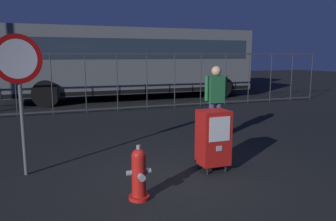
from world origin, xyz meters
TOP-DOWN VIEW (x-y plane):
  - ground_plane at (0.00, 0.00)m, footprint 60.00×60.00m
  - fire_hydrant at (-0.70, -0.36)m, footprint 0.33×0.31m
  - newspaper_box_primary at (0.75, 0.28)m, footprint 0.48×0.42m
  - stop_sign at (-2.16, 1.16)m, footprint 0.71×0.31m
  - pedestrian at (1.79, 2.10)m, footprint 0.55×0.22m
  - fence_barrier at (0.00, 6.74)m, footprint 18.03×0.04m
  - bus_near at (1.88, 9.74)m, footprint 10.51×2.83m
  - bus_far at (4.41, 13.48)m, footprint 10.65×3.37m

SIDE VIEW (x-z plane):
  - ground_plane at x=0.00m, z-range 0.00..0.00m
  - fire_hydrant at x=-0.70m, z-range -0.02..0.72m
  - newspaper_box_primary at x=0.75m, z-range 0.06..1.08m
  - pedestrian at x=1.79m, z-range 0.11..1.78m
  - fence_barrier at x=0.00m, z-range 0.02..2.02m
  - stop_sign at x=-2.16m, z-range 0.49..2.72m
  - bus_near at x=1.88m, z-range 0.21..3.21m
  - bus_far at x=4.41m, z-range 0.21..3.21m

